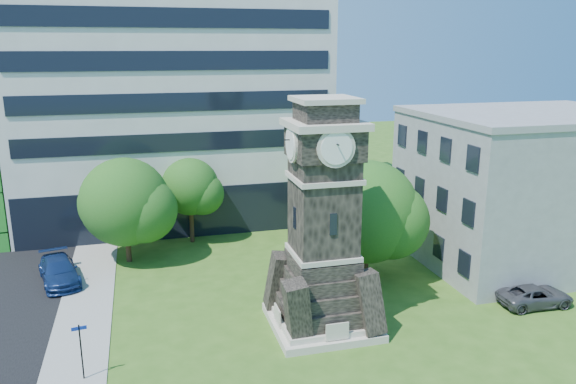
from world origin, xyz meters
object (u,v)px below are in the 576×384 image
object	(u,v)px
car_street_north	(59,271)
street_sign	(81,346)
clock_tower	(323,233)
car_east_lot	(535,296)
park_bench	(302,324)

from	to	relation	value
car_street_north	street_sign	bearing A→B (deg)	-92.62
clock_tower	street_sign	bearing A→B (deg)	-170.11
car_east_lot	street_sign	world-z (taller)	street_sign
car_east_lot	park_bench	distance (m)	13.96
clock_tower	park_bench	distance (m)	5.00
street_sign	car_east_lot	bearing A→B (deg)	-6.05
clock_tower	car_street_north	xyz separation A→B (m)	(-14.37, 9.79, -4.52)
street_sign	clock_tower	bearing A→B (deg)	1.15
car_street_north	clock_tower	bearing A→B (deg)	-48.21
park_bench	street_sign	bearing A→B (deg)	-167.00
car_east_lot	street_sign	distance (m)	24.77
car_east_lot	clock_tower	bearing A→B (deg)	88.02
car_east_lot	street_sign	xyz separation A→B (m)	(-24.72, -1.17, 1.10)
car_street_north	park_bench	xyz separation A→B (m)	(13.15, -10.16, -0.31)
clock_tower	car_street_north	world-z (taller)	clock_tower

